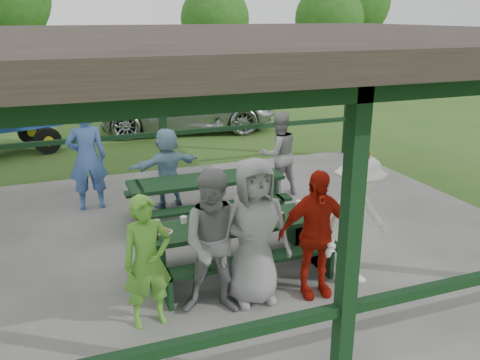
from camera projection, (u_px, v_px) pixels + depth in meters
name	position (u px, v px, depth m)	size (l,w,h in m)	color
ground	(217.00, 242.00, 8.34)	(90.00, 90.00, 0.00)	#2F591B
concrete_slab	(217.00, 239.00, 8.32)	(10.00, 8.00, 0.10)	slate
pavilion_structure	(214.00, 43.00, 7.35)	(10.60, 8.60, 3.24)	black
picnic_table_near	(238.00, 240.00, 7.06)	(2.60, 1.39, 0.75)	black
picnic_table_far	(206.00, 193.00, 8.90)	(2.67, 1.39, 0.75)	black
table_setting	(237.00, 218.00, 7.00)	(2.45, 0.45, 0.10)	white
contestant_green	(147.00, 262.00, 5.76)	(0.58, 0.38, 1.58)	#5EAA34
contestant_grey_left	(217.00, 243.00, 5.96)	(0.88, 0.69, 1.81)	gray
contestant_grey_mid	(254.00, 232.00, 6.20)	(0.91, 0.59, 1.87)	gray
contestant_red	(315.00, 234.00, 6.37)	(0.98, 0.41, 1.68)	#A6170B
contestant_white_fedora	(357.00, 221.00, 6.61)	(1.29, 0.95, 1.84)	white
spectator_lblue	(167.00, 167.00, 9.43)	(1.39, 0.44, 1.50)	#83B1CB
spectator_blue	(87.00, 158.00, 9.23)	(0.71, 0.46, 1.94)	#466AB7
spectator_grey	(278.00, 154.00, 10.00)	(0.81, 0.63, 1.68)	#959598
pickup_truck	(188.00, 106.00, 16.16)	(2.55, 5.53, 1.54)	silver
farm_trailer	(6.00, 130.00, 13.42)	(3.62, 2.23, 1.26)	navy
tree_mid	(215.00, 20.00, 23.09)	(3.12, 3.12, 4.88)	#372616
tree_right	(329.00, 19.00, 23.28)	(3.15, 3.15, 4.92)	#372616
tree_far_right	(349.00, 1.00, 24.27)	(3.91, 3.91, 6.11)	#372616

